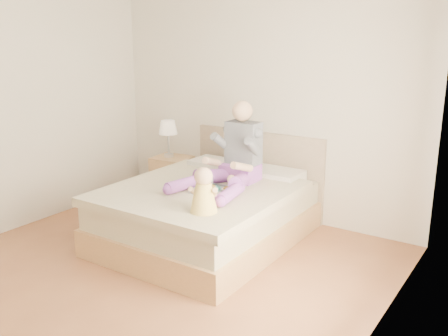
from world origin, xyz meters
The scene contains 7 objects.
room centered at (0.08, 0.01, 1.51)m, with size 4.02×4.22×2.71m.
bed centered at (0.00, 1.08, 0.32)m, with size 1.70×2.18×1.00m.
nightstand centered at (-1.18, 1.88, 0.28)m, with size 0.50×0.45×0.57m.
lamp centered at (-1.22, 1.86, 0.93)m, with size 0.23×0.23×0.48m.
adult centered at (0.19, 1.23, 0.87)m, with size 0.74×1.04×0.88m.
tray centered at (0.19, 0.89, 0.64)m, with size 0.48×0.40×0.12m.
baby centered at (0.43, 0.36, 0.77)m, with size 0.30×0.36×0.41m.
Camera 1 is at (2.88, -3.00, 2.13)m, focal length 40.00 mm.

